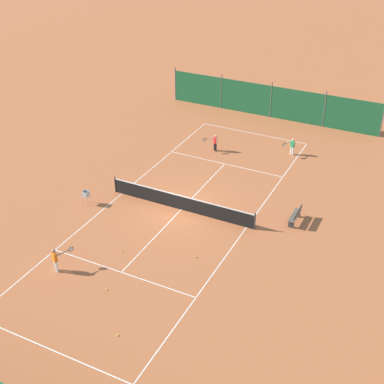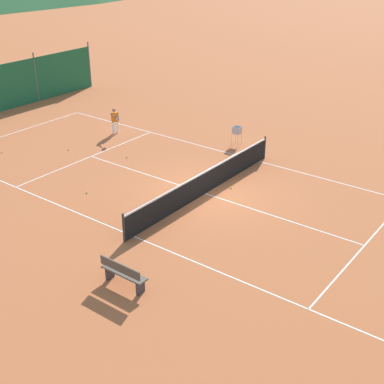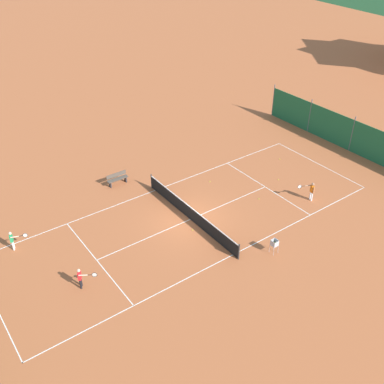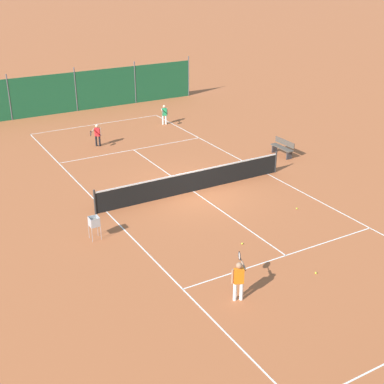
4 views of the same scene
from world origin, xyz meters
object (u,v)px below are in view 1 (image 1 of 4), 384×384
Objects in this scene: tennis_ball_by_net_right at (196,257)px; tennis_ball_far_corner at (118,335)px; tennis_net at (181,202)px; tennis_ball_alley_left at (107,289)px; player_near_baseline at (292,145)px; tennis_ball_service_box at (122,252)px; player_near_service at (56,258)px; tennis_ball_near_corner at (171,201)px; courtside_bench at (296,215)px; ball_hopper at (86,195)px; player_far_service at (215,142)px.

tennis_ball_far_corner is (0.59, 6.32, 0.00)m from tennis_ball_by_net_right.
tennis_net is 139.09× the size of tennis_ball_alley_left.
tennis_ball_service_box is at bearing 73.13° from player_near_baseline.
tennis_net is 7.04× the size of player_near_service.
tennis_ball_alley_left is 2.97m from tennis_ball_service_box.
tennis_ball_far_corner is 5.88m from tennis_ball_service_box.
player_near_baseline is 18.48× the size of tennis_ball_far_corner.
tennis_ball_near_corner is at bearing -73.31° from tennis_ball_far_corner.
tennis_ball_near_corner is (-1.91, -8.23, -0.73)m from player_near_service.
player_near_baseline reaches higher than tennis_ball_alley_left.
tennis_ball_alley_left is 0.04× the size of courtside_bench.
player_near_service reaches higher than ball_hopper.
player_near_service is 3.46m from tennis_ball_service_box.
courtside_bench is (-2.74, 8.05, -0.26)m from player_near_baseline.
ball_hopper is at bearing 30.20° from tennis_ball_near_corner.
tennis_ball_alley_left is (-0.10, 7.81, -0.47)m from tennis_net.
player_far_service is 18.66× the size of tennis_ball_far_corner.
tennis_ball_service_box is at bearing 145.54° from ball_hopper.
player_far_service is 0.82× the size of courtside_bench.
tennis_ball_service_box is (3.63, 1.29, 0.00)m from tennis_ball_by_net_right.
tennis_net is 1.23m from tennis_ball_near_corner.
tennis_net is 8.22m from player_near_service.
tennis_ball_service_box is 1.00× the size of tennis_ball_near_corner.
tennis_ball_service_box is 0.07× the size of ball_hopper.
tennis_net is 7.53× the size of player_near_baseline.
player_near_baseline is at bearing -94.14° from tennis_ball_far_corner.
tennis_ball_service_box is 5.54m from tennis_ball_near_corner.
tennis_net is at bearing 100.37° from player_far_service.
player_near_service is (6.51, 17.43, 0.05)m from player_near_baseline.
tennis_ball_far_corner and tennis_ball_service_box have the same top height.
tennis_ball_service_box is at bearing -127.20° from player_near_service.
tennis_ball_alley_left is at bearing 177.72° from player_near_service.
ball_hopper is at bearing -67.39° from player_near_service.
tennis_ball_by_net_right is at bearing 126.71° from tennis_net.
player_far_service is (5.05, 1.84, 0.01)m from player_near_baseline.
tennis_ball_near_corner is at bearing -28.70° from tennis_net.
tennis_ball_near_corner is at bearing 63.42° from player_near_baseline.
tennis_net is 7.82m from tennis_ball_alley_left.
player_near_baseline is at bearing -93.57° from tennis_ball_by_net_right.
player_near_service is 13.17m from courtside_bench.
player_near_baseline is 15.41m from tennis_ball_service_box.
tennis_ball_by_net_right is at bearing 109.94° from player_far_service.
tennis_net is at bearing 69.69° from player_near_baseline.
courtside_bench reaches higher than tennis_ball_near_corner.
ball_hopper is 12.19m from courtside_bench.
tennis_net is 139.09× the size of tennis_ball_by_net_right.
tennis_ball_near_corner is (-0.45, 7.36, -0.69)m from player_far_service.
tennis_ball_alley_left is 4.89m from tennis_ball_by_net_right.
player_far_service is at bearing -86.49° from tennis_ball_near_corner.
courtside_bench is at bearing -123.32° from tennis_ball_alley_left.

